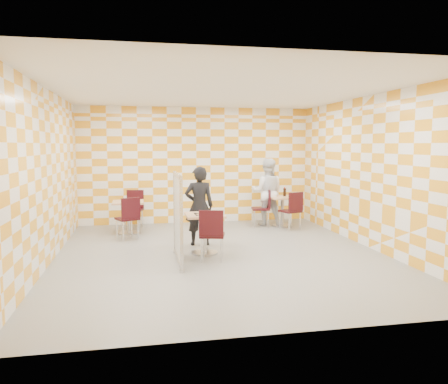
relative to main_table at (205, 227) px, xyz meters
name	(u,v)px	position (x,y,z in m)	size (l,w,h in m)	color
room_shell	(216,172)	(0.28, 0.40, 0.99)	(7.00, 7.00, 7.00)	gray
main_table	(205,227)	(0.00, 0.00, 0.00)	(0.70, 0.70, 0.75)	tan
second_table	(282,206)	(2.32, 2.39, 0.00)	(0.70, 0.70, 0.75)	tan
empty_table	(128,212)	(-1.45, 2.17, 0.00)	(0.70, 0.70, 0.75)	tan
chair_main_front	(212,231)	(0.04, -0.60, 0.04)	(0.51, 0.52, 0.92)	black
chair_second_front	(293,208)	(2.39, 1.82, 0.04)	(0.54, 0.55, 0.92)	black
chair_second_side	(264,205)	(1.85, 2.40, 0.04)	(0.48, 0.48, 0.92)	black
chair_empty_near	(129,215)	(-1.42, 1.46, 0.04)	(0.56, 0.57, 0.92)	black
chair_empty_far	(134,206)	(-1.32, 2.88, 0.04)	(0.51, 0.51, 0.92)	black
partition	(178,217)	(-0.54, -0.52, 0.28)	(0.08, 1.38, 1.55)	white
man_dark	(199,206)	(0.00, 0.74, 0.29)	(0.58, 0.38, 1.60)	black
man_white	(267,192)	(1.99, 2.64, 0.34)	(0.82, 0.64, 1.69)	white
pizza_on_foil	(205,213)	(0.00, -0.02, 0.26)	(0.40, 0.40, 0.04)	silver
sport_bottle	(274,193)	(2.13, 2.50, 0.33)	(0.06, 0.06, 0.20)	white
soda_bottle	(285,192)	(2.39, 2.45, 0.34)	(0.07, 0.07, 0.23)	black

